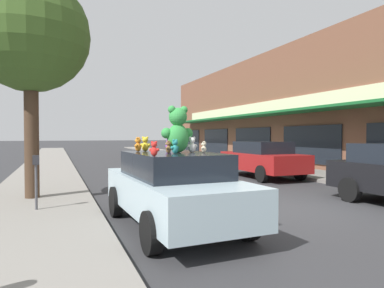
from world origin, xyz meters
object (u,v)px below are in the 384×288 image
(plush_art_car, at_px, (173,187))
(parking_meter, at_px, (36,175))
(teddy_bear_yellow, at_px, (145,144))
(teddy_bear_pink, at_px, (177,143))
(teddy_bear_purple, at_px, (169,146))
(teddy_bear_brown, at_px, (168,147))
(teddy_bear_teal, at_px, (175,147))
(parked_car_far_center, at_px, (262,159))
(teddy_bear_orange, at_px, (138,145))
(teddy_bear_cream, at_px, (204,147))
(teddy_bear_white, at_px, (192,145))
(teddy_bear_giant, at_px, (178,130))
(teddy_bear_red, at_px, (154,149))
(street_tree, at_px, (30,35))

(plush_art_car, bearing_deg, parking_meter, 138.50)
(teddy_bear_yellow, xyz_separation_m, teddy_bear_pink, (0.76, 0.02, 0.01))
(teddy_bear_purple, relative_size, teddy_bear_brown, 1.08)
(teddy_bear_pink, bearing_deg, teddy_bear_yellow, 7.03)
(plush_art_car, xyz_separation_m, teddy_bear_pink, (0.40, 0.91, 0.87))
(teddy_bear_teal, bearing_deg, teddy_bear_pink, -138.12)
(plush_art_car, bearing_deg, parked_car_far_center, 42.97)
(teddy_bear_orange, xyz_separation_m, teddy_bear_cream, (1.11, -1.01, -0.04))
(teddy_bear_orange, relative_size, teddy_bear_purple, 1.16)
(teddy_bear_orange, relative_size, parking_meter, 0.25)
(teddy_bear_purple, bearing_deg, teddy_bear_white, 177.28)
(teddy_bear_white, xyz_separation_m, parked_car_far_center, (5.90, 6.38, -0.83))
(teddy_bear_orange, bearing_deg, teddy_bear_teal, 58.39)
(teddy_bear_orange, xyz_separation_m, teddy_bear_purple, (0.63, -0.22, -0.02))
(teddy_bear_purple, distance_m, teddy_bear_brown, 0.70)
(teddy_bear_yellow, height_order, parked_car_far_center, teddy_bear_yellow)
(teddy_bear_cream, height_order, parked_car_far_center, teddy_bear_cream)
(teddy_bear_giant, relative_size, parking_meter, 0.75)
(plush_art_car, distance_m, teddy_bear_orange, 1.25)
(teddy_bear_red, relative_size, teddy_bear_teal, 0.91)
(teddy_bear_pink, bearing_deg, teddy_bear_brown, 68.23)
(teddy_bear_red, bearing_deg, teddy_bear_pink, -79.72)
(teddy_bear_red, bearing_deg, teddy_bear_brown, -82.30)
(plush_art_car, relative_size, teddy_bear_cream, 19.14)
(parked_car_far_center, bearing_deg, teddy_bear_teal, -133.57)
(street_tree, bearing_deg, teddy_bear_pink, -42.78)
(teddy_bear_cream, bearing_deg, teddy_bear_orange, -90.09)
(teddy_bear_yellow, bearing_deg, teddy_bear_cream, 146.78)
(teddy_bear_teal, height_order, teddy_bear_purple, teddy_bear_teal)
(plush_art_car, relative_size, parking_meter, 3.54)
(plush_art_car, height_order, teddy_bear_pink, teddy_bear_pink)
(teddy_bear_purple, height_order, teddy_bear_brown, teddy_bear_purple)
(teddy_bear_giant, bearing_deg, teddy_bear_red, 47.12)
(teddy_bear_brown, bearing_deg, teddy_bear_white, 133.42)
(teddy_bear_teal, height_order, teddy_bear_brown, teddy_bear_teal)
(plush_art_car, bearing_deg, teddy_bear_red, -126.21)
(teddy_bear_giant, distance_m, teddy_bear_white, 0.42)
(teddy_bear_red, distance_m, teddy_bear_orange, 1.72)
(teddy_bear_white, relative_size, teddy_bear_orange, 1.04)
(teddy_bear_purple, xyz_separation_m, teddy_bear_brown, (-0.22, -0.67, -0.01))
(teddy_bear_red, relative_size, teddy_bear_purple, 0.94)
(teddy_bear_giant, bearing_deg, teddy_bear_yellow, -68.05)
(teddy_bear_purple, xyz_separation_m, teddy_bear_cream, (0.49, -0.79, -0.02))
(parked_car_far_center, distance_m, parking_meter, 9.86)
(parked_car_far_center, xyz_separation_m, street_tree, (-9.12, -2.43, 3.79))
(teddy_bear_brown, xyz_separation_m, teddy_bear_cream, (0.71, -0.12, -0.01))
(teddy_bear_orange, bearing_deg, plush_art_car, 72.65)
(teddy_bear_brown, bearing_deg, teddy_bear_red, 0.97)
(teddy_bear_red, xyz_separation_m, teddy_bear_orange, (0.11, 1.72, 0.03))
(teddy_bear_teal, bearing_deg, teddy_bear_red, 18.89)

